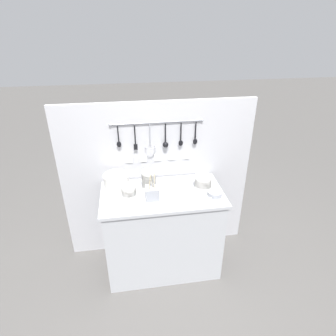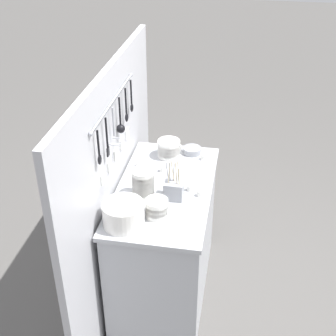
{
  "view_description": "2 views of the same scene",
  "coord_description": "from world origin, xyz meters",
  "px_view_note": "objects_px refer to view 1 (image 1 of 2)",
  "views": [
    {
      "loc": [
        -0.29,
        -2.18,
        2.33
      ],
      "look_at": [
        0.05,
        -0.01,
        1.17
      ],
      "focal_mm": 30.0,
      "sensor_mm": 36.0,
      "label": 1
    },
    {
      "loc": [
        -2.47,
        -0.46,
        2.61
      ],
      "look_at": [
        -0.08,
        -0.03,
        1.1
      ],
      "focal_mm": 50.0,
      "sensor_mm": 36.0,
      "label": 2
    }
  ],
  "objects_px": {
    "bowl_stack_tall_left": "(203,182)",
    "cup_edge_far": "(181,187)",
    "bowl_stack_back_corner": "(149,179)",
    "plate_stack": "(117,181)",
    "cutlery_caddy": "(152,193)",
    "cup_mid_row": "(159,207)",
    "cup_centre": "(214,188)",
    "bowl_stack_short_front": "(129,191)",
    "cup_by_caddy": "(181,178)",
    "cup_front_left": "(210,200)",
    "cup_edge_near": "(164,201)",
    "steel_mixing_bowl": "(215,194)"
  },
  "relations": [
    {
      "from": "cup_by_caddy",
      "to": "cutlery_caddy",
      "type": "bearing_deg",
      "value": -137.0
    },
    {
      "from": "steel_mixing_bowl",
      "to": "cup_edge_near",
      "type": "height_order",
      "value": "steel_mixing_bowl"
    },
    {
      "from": "bowl_stack_tall_left",
      "to": "plate_stack",
      "type": "bearing_deg",
      "value": 171.56
    },
    {
      "from": "cutlery_caddy",
      "to": "cup_mid_row",
      "type": "xyz_separation_m",
      "value": [
        0.04,
        -0.16,
        -0.04
      ]
    },
    {
      "from": "bowl_stack_back_corner",
      "to": "cup_front_left",
      "type": "height_order",
      "value": "bowl_stack_back_corner"
    },
    {
      "from": "cutlery_caddy",
      "to": "cup_mid_row",
      "type": "relative_size",
      "value": 7.32
    },
    {
      "from": "cup_mid_row",
      "to": "cup_edge_far",
      "type": "bearing_deg",
      "value": 49.19
    },
    {
      "from": "cutlery_caddy",
      "to": "cup_by_caddy",
      "type": "height_order",
      "value": "cutlery_caddy"
    },
    {
      "from": "cup_edge_near",
      "to": "cup_by_caddy",
      "type": "height_order",
      "value": "same"
    },
    {
      "from": "plate_stack",
      "to": "cutlery_caddy",
      "type": "distance_m",
      "value": 0.4
    },
    {
      "from": "bowl_stack_short_front",
      "to": "cup_edge_far",
      "type": "height_order",
      "value": "bowl_stack_short_front"
    },
    {
      "from": "bowl_stack_tall_left",
      "to": "plate_stack",
      "type": "height_order",
      "value": "plate_stack"
    },
    {
      "from": "cup_centre",
      "to": "bowl_stack_back_corner",
      "type": "bearing_deg",
      "value": 167.43
    },
    {
      "from": "cup_edge_near",
      "to": "cup_centre",
      "type": "bearing_deg",
      "value": 16.3
    },
    {
      "from": "cutlery_caddy",
      "to": "cup_edge_far",
      "type": "xyz_separation_m",
      "value": [
        0.29,
        0.13,
        -0.04
      ]
    },
    {
      "from": "bowl_stack_back_corner",
      "to": "cup_edge_near",
      "type": "relative_size",
      "value": 4.87
    },
    {
      "from": "bowl_stack_short_front",
      "to": "bowl_stack_tall_left",
      "type": "bearing_deg",
      "value": 4.13
    },
    {
      "from": "bowl_stack_short_front",
      "to": "bowl_stack_tall_left",
      "type": "distance_m",
      "value": 0.71
    },
    {
      "from": "bowl_stack_back_corner",
      "to": "cup_centre",
      "type": "xyz_separation_m",
      "value": [
        0.61,
        -0.14,
        -0.07
      ]
    },
    {
      "from": "bowl_stack_short_front",
      "to": "cup_by_caddy",
      "type": "distance_m",
      "value": 0.58
    },
    {
      "from": "steel_mixing_bowl",
      "to": "cutlery_caddy",
      "type": "bearing_deg",
      "value": 175.95
    },
    {
      "from": "bowl_stack_back_corner",
      "to": "bowl_stack_tall_left",
      "type": "height_order",
      "value": "bowl_stack_back_corner"
    },
    {
      "from": "cutlery_caddy",
      "to": "cup_by_caddy",
      "type": "xyz_separation_m",
      "value": [
        0.32,
        0.3,
        -0.04
      ]
    },
    {
      "from": "bowl_stack_tall_left",
      "to": "cup_centre",
      "type": "bearing_deg",
      "value": -32.14
    },
    {
      "from": "cutlery_caddy",
      "to": "cup_mid_row",
      "type": "distance_m",
      "value": 0.17
    },
    {
      "from": "cup_mid_row",
      "to": "cup_front_left",
      "type": "height_order",
      "value": "same"
    },
    {
      "from": "bowl_stack_short_front",
      "to": "cup_mid_row",
      "type": "height_order",
      "value": "bowl_stack_short_front"
    },
    {
      "from": "bowl_stack_short_front",
      "to": "plate_stack",
      "type": "bearing_deg",
      "value": 122.49
    },
    {
      "from": "cup_edge_far",
      "to": "bowl_stack_back_corner",
      "type": "bearing_deg",
      "value": 167.15
    },
    {
      "from": "bowl_stack_back_corner",
      "to": "steel_mixing_bowl",
      "type": "bearing_deg",
      "value": -22.01
    },
    {
      "from": "bowl_stack_back_corner",
      "to": "cup_edge_far",
      "type": "distance_m",
      "value": 0.31
    },
    {
      "from": "cup_edge_far",
      "to": "cup_front_left",
      "type": "xyz_separation_m",
      "value": [
        0.21,
        -0.26,
        0.0
      ]
    },
    {
      "from": "bowl_stack_back_corner",
      "to": "cup_mid_row",
      "type": "xyz_separation_m",
      "value": [
        0.05,
        -0.35,
        -0.07
      ]
    },
    {
      "from": "bowl_stack_tall_left",
      "to": "plate_stack",
      "type": "xyz_separation_m",
      "value": [
        -0.82,
        0.12,
        0.01
      ]
    },
    {
      "from": "bowl_stack_tall_left",
      "to": "cup_edge_near",
      "type": "bearing_deg",
      "value": -152.97
    },
    {
      "from": "bowl_stack_tall_left",
      "to": "cup_edge_far",
      "type": "distance_m",
      "value": 0.22
    },
    {
      "from": "cup_edge_far",
      "to": "cup_mid_row",
      "type": "height_order",
      "value": "same"
    },
    {
      "from": "plate_stack",
      "to": "bowl_stack_tall_left",
      "type": "bearing_deg",
      "value": -8.44
    },
    {
      "from": "cup_edge_near",
      "to": "cup_front_left",
      "type": "distance_m",
      "value": 0.4
    },
    {
      "from": "cutlery_caddy",
      "to": "cup_centre",
      "type": "relative_size",
      "value": 7.32
    },
    {
      "from": "plate_stack",
      "to": "steel_mixing_bowl",
      "type": "bearing_deg",
      "value": -17.59
    },
    {
      "from": "cup_edge_near",
      "to": "cup_edge_far",
      "type": "relative_size",
      "value": 1.0
    },
    {
      "from": "plate_stack",
      "to": "cup_by_caddy",
      "type": "bearing_deg",
      "value": 5.47
    },
    {
      "from": "cup_edge_near",
      "to": "cup_mid_row",
      "type": "distance_m",
      "value": 0.09
    },
    {
      "from": "cup_edge_far",
      "to": "cup_front_left",
      "type": "distance_m",
      "value": 0.33
    },
    {
      "from": "steel_mixing_bowl",
      "to": "cup_by_caddy",
      "type": "distance_m",
      "value": 0.42
    },
    {
      "from": "plate_stack",
      "to": "cup_centre",
      "type": "bearing_deg",
      "value": -11.27
    },
    {
      "from": "steel_mixing_bowl",
      "to": "cutlery_caddy",
      "type": "height_order",
      "value": "cutlery_caddy"
    },
    {
      "from": "cutlery_caddy",
      "to": "cup_by_caddy",
      "type": "bearing_deg",
      "value": 43.0
    },
    {
      "from": "plate_stack",
      "to": "cup_centre",
      "type": "height_order",
      "value": "plate_stack"
    }
  ]
}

